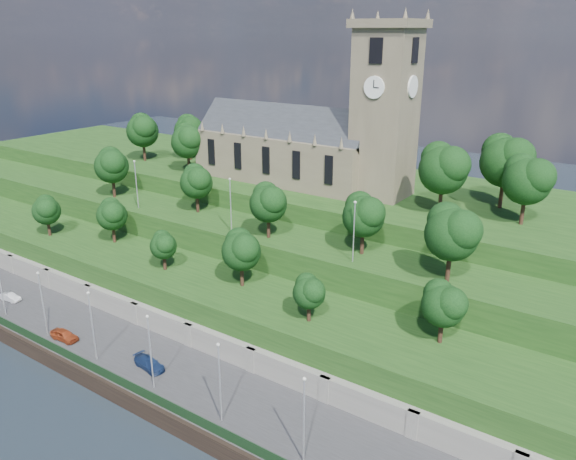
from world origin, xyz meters
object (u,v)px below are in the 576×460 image
Objects in this scene: car_left at (64,335)px; car_right at (149,363)px; church at (311,139)px; car_middle at (10,297)px.

car_left reaches higher than car_right.
car_left is at bearing -103.06° from church.
church is 11.04× the size of car_middle.
car_right is (30.29, -0.45, 0.07)m from car_middle.
church is at bearing -17.04° from car_left.
car_middle is (-26.35, -40.70, -19.95)m from church.
car_middle is (-16.40, 2.22, -0.12)m from car_left.
car_middle is at bearing 96.86° from car_right.
car_right reaches higher than car_middle.
car_left is 16.55m from car_middle.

